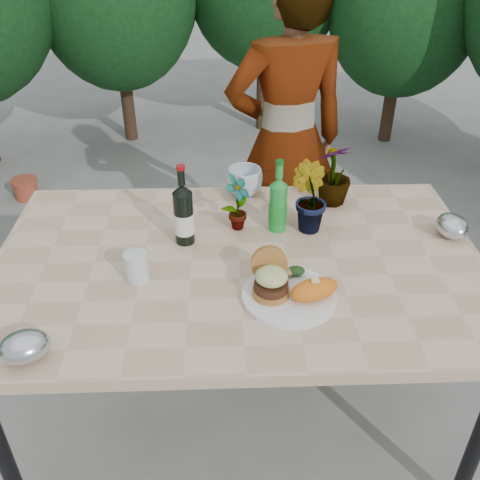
{
  "coord_description": "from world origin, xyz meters",
  "views": [
    {
      "loc": [
        -0.05,
        -1.41,
        1.77
      ],
      "look_at": [
        0.0,
        -0.08,
        0.88
      ],
      "focal_mm": 40.0,
      "sensor_mm": 36.0,
      "label": 1
    }
  ],
  "objects_px": {
    "patio_table": "(239,274)",
    "person": "(286,143)",
    "wine_bottle": "(184,215)",
    "dinner_plate": "(289,296)"
  },
  "relations": [
    {
      "from": "patio_table",
      "to": "person",
      "type": "xyz_separation_m",
      "value": [
        0.24,
        0.85,
        0.09
      ]
    },
    {
      "from": "person",
      "to": "wine_bottle",
      "type": "bearing_deg",
      "value": 46.7
    },
    {
      "from": "patio_table",
      "to": "dinner_plate",
      "type": "height_order",
      "value": "dinner_plate"
    },
    {
      "from": "dinner_plate",
      "to": "person",
      "type": "distance_m",
      "value": 1.06
    },
    {
      "from": "dinner_plate",
      "to": "person",
      "type": "height_order",
      "value": "person"
    },
    {
      "from": "dinner_plate",
      "to": "wine_bottle",
      "type": "bearing_deg",
      "value": 135.73
    },
    {
      "from": "dinner_plate",
      "to": "wine_bottle",
      "type": "distance_m",
      "value": 0.46
    },
    {
      "from": "wine_bottle",
      "to": "dinner_plate",
      "type": "bearing_deg",
      "value": -59.04
    },
    {
      "from": "wine_bottle",
      "to": "person",
      "type": "relative_size",
      "value": 0.18
    },
    {
      "from": "dinner_plate",
      "to": "wine_bottle",
      "type": "xyz_separation_m",
      "value": [
        -0.32,
        0.31,
        0.1
      ]
    }
  ]
}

